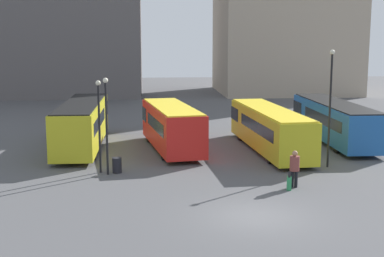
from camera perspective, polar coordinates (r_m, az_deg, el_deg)
The scene contains 11 objects.
ground_plane at distance 22.73m, azimuth 6.78°, elevation -9.27°, with size 160.00×160.00×0.00m, color #4C4C4F.
bus_0 at distance 36.86m, azimuth -11.62°, elevation 0.60°, with size 2.58×12.01×3.08m.
bus_1 at distance 35.44m, azimuth -2.20°, elevation 0.29°, with size 3.93×9.76×2.94m.
bus_2 at distance 35.58m, azimuth 8.20°, elevation 0.12°, with size 3.22×12.02×2.78m.
bus_3 at distance 39.63m, azimuth 14.89°, elevation 0.91°, with size 2.70×12.51×2.82m.
traveler at distance 26.96m, azimuth 10.88°, elevation -3.91°, with size 0.58×0.58×1.87m.
suitcase at distance 26.70m, azimuth 10.32°, elevation -5.75°, with size 0.31×0.45×0.93m.
lamp_post_0 at distance 28.96m, azimuth -9.12°, elevation 1.14°, with size 0.28×0.28×5.27m.
lamp_post_1 at distance 29.50m, azimuth -9.88°, elevation 1.09°, with size 0.28×0.28×5.09m.
lamp_post_2 at distance 31.18m, azimuth 14.53°, elevation 2.94°, with size 0.28×0.28×6.71m.
trash_bin at distance 29.76m, azimuth -8.01°, elevation -3.90°, with size 0.52×0.52×0.85m.
Camera 1 is at (-4.39, -21.06, 7.33)m, focal length 50.00 mm.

